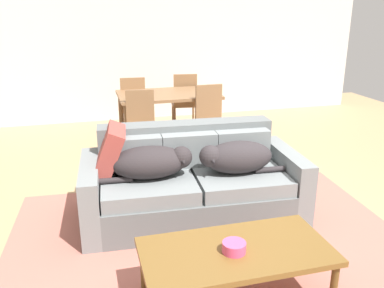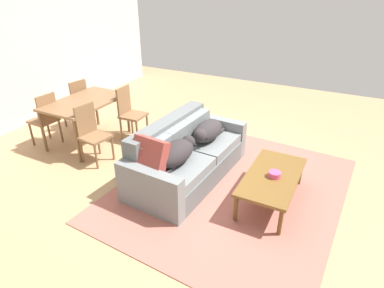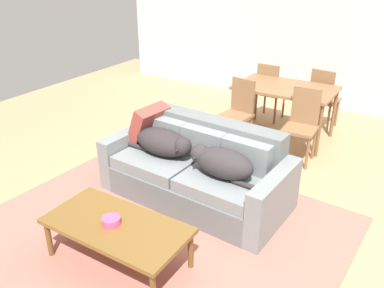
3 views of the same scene
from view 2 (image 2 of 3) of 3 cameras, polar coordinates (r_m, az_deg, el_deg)
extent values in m
plane|color=tan|center=(4.98, 2.01, -4.92)|extent=(10.00, 10.00, 0.00)
cube|color=silver|center=(7.05, -29.50, 13.28)|extent=(8.00, 0.12, 2.70)
cube|color=#AF6456|center=(4.65, 6.96, -7.71)|extent=(3.57, 3.04, 0.01)
cube|color=slate|center=(4.79, -0.57, -4.06)|extent=(1.76, 1.05, 0.33)
cube|color=slate|center=(4.36, -3.51, -3.98)|extent=(0.88, 0.96, 0.13)
cube|color=slate|center=(5.00, 1.96, 0.41)|extent=(0.88, 0.96, 0.13)
cube|color=slate|center=(4.73, -4.26, 2.17)|extent=(1.72, 0.34, 0.38)
cube|color=slate|center=(4.26, -6.19, -1.38)|extent=(0.53, 0.19, 0.32)
cube|color=slate|center=(4.64, -2.32, 1.32)|extent=(0.53, 0.19, 0.32)
cube|color=slate|center=(5.05, 0.95, 3.60)|extent=(0.53, 0.19, 0.32)
cube|color=slate|center=(4.08, -7.50, -8.27)|extent=(0.22, 0.95, 0.61)
cube|color=slate|center=(5.44, 4.54, 1.64)|extent=(0.22, 0.95, 0.61)
ellipsoid|color=#2C2729|center=(4.25, -2.95, -1.60)|extent=(0.71, 0.41, 0.29)
sphere|color=#2C2729|center=(4.44, -0.67, 0.30)|extent=(0.20, 0.20, 0.20)
cone|color=black|center=(4.40, 0.32, -0.09)|extent=(0.10, 0.11, 0.09)
cylinder|color=#2C2729|center=(4.05, -4.46, -5.11)|extent=(0.31, 0.07, 0.05)
ellipsoid|color=#302B2D|center=(4.85, 2.82, 2.36)|extent=(0.66, 0.38, 0.30)
sphere|color=#302B2D|center=(4.61, 1.45, 1.48)|extent=(0.20, 0.20, 0.20)
cone|color=black|center=(4.58, 2.45, 1.11)|extent=(0.10, 0.12, 0.09)
cylinder|color=#302B2D|center=(5.11, 5.00, 2.16)|extent=(0.29, 0.07, 0.05)
cube|color=#953B34|center=(4.06, -7.59, -2.24)|extent=(0.37, 0.50, 0.49)
cube|color=brown|center=(4.29, 14.00, -5.56)|extent=(1.26, 0.64, 0.04)
cylinder|color=brown|center=(3.90, 15.29, -13.20)|extent=(0.05, 0.05, 0.37)
cylinder|color=brown|center=(4.85, 18.54, -4.92)|extent=(0.05, 0.05, 0.37)
cylinder|color=brown|center=(4.00, 7.72, -11.23)|extent=(0.05, 0.05, 0.37)
cylinder|color=brown|center=(4.93, 12.46, -3.52)|extent=(0.05, 0.05, 0.37)
cylinder|color=#EA4C7F|center=(4.23, 14.35, -5.20)|extent=(0.16, 0.16, 0.07)
cube|color=brown|center=(5.89, -18.41, 7.11)|extent=(1.38, 0.87, 0.04)
cylinder|color=brown|center=(5.37, -19.54, 0.44)|extent=(0.05, 0.05, 0.74)
cylinder|color=brown|center=(6.22, -11.26, 5.22)|extent=(0.05, 0.05, 0.74)
cylinder|color=brown|center=(5.93, -24.79, 1.98)|extent=(0.05, 0.05, 0.74)
cylinder|color=brown|center=(6.70, -16.53, 6.25)|extent=(0.05, 0.05, 0.74)
cube|color=brown|center=(5.29, -16.65, 1.18)|extent=(0.45, 0.45, 0.04)
cube|color=brown|center=(5.32, -18.26, 4.19)|extent=(0.36, 0.08, 0.48)
cylinder|color=brown|center=(5.17, -16.54, -2.21)|extent=(0.04, 0.04, 0.41)
cylinder|color=brown|center=(5.36, -13.79, -0.76)|extent=(0.04, 0.04, 0.41)
cylinder|color=brown|center=(5.42, -18.84, -1.16)|extent=(0.04, 0.04, 0.41)
cylinder|color=brown|center=(5.60, -16.14, 0.19)|extent=(0.04, 0.04, 0.41)
cube|color=brown|center=(5.89, -10.30, 4.96)|extent=(0.42, 0.42, 0.04)
cube|color=brown|center=(5.90, -11.96, 7.57)|extent=(0.36, 0.05, 0.49)
cylinder|color=brown|center=(5.77, -9.65, 1.93)|extent=(0.04, 0.04, 0.44)
cylinder|color=brown|center=(6.03, -7.87, 3.21)|extent=(0.04, 0.04, 0.44)
cylinder|color=brown|center=(5.96, -12.37, 2.51)|extent=(0.04, 0.04, 0.44)
cylinder|color=brown|center=(6.21, -10.54, 3.73)|extent=(0.04, 0.04, 0.44)
cube|color=brown|center=(6.17, -24.70, 3.80)|extent=(0.42, 0.42, 0.04)
cube|color=brown|center=(5.94, -24.14, 5.76)|extent=(0.36, 0.05, 0.47)
cylinder|color=brown|center=(6.47, -24.03, 2.72)|extent=(0.04, 0.04, 0.43)
cylinder|color=brown|center=(6.30, -26.42, 1.55)|extent=(0.04, 0.04, 0.43)
cylinder|color=brown|center=(6.21, -22.12, 2.10)|extent=(0.04, 0.04, 0.43)
cylinder|color=brown|center=(6.04, -24.56, 0.87)|extent=(0.04, 0.04, 0.43)
cube|color=brown|center=(6.74, -19.90, 6.56)|extent=(0.45, 0.45, 0.04)
cube|color=brown|center=(6.51, -19.31, 8.41)|extent=(0.36, 0.08, 0.48)
cylinder|color=brown|center=(7.04, -19.33, 5.48)|extent=(0.04, 0.04, 0.43)
cylinder|color=brown|center=(6.87, -21.56, 4.54)|extent=(0.04, 0.04, 0.43)
cylinder|color=brown|center=(6.78, -17.59, 4.92)|extent=(0.04, 0.04, 0.43)
cylinder|color=brown|center=(6.60, -19.87, 3.94)|extent=(0.04, 0.04, 0.43)
camera|label=1|loc=(3.16, 54.25, 2.16)|focal=38.33mm
camera|label=3|loc=(5.75, 43.77, 18.75)|focal=37.45mm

